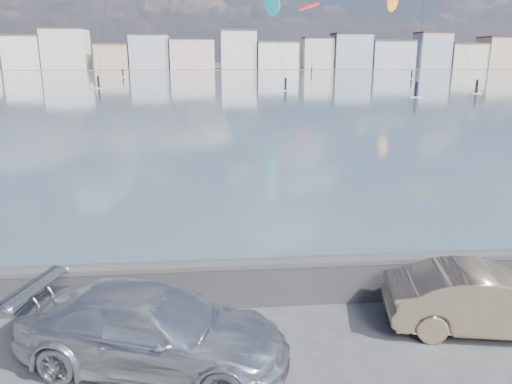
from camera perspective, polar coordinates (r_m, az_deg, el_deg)
ground at (r=8.94m, az=-4.34°, el=-21.01°), size 700.00×700.00×0.00m
bay_water at (r=98.84m, az=-5.32°, el=12.31°), size 500.00×177.00×0.00m
far_shore_strip at (r=207.26m, az=-5.37°, el=13.92°), size 500.00×60.00×0.00m
seawall at (r=10.97m, az=-4.66°, el=-10.13°), size 400.00×0.36×1.08m
far_buildings at (r=193.20m, az=-5.01°, el=15.61°), size 240.79×13.26×14.60m
car_silver at (r=9.16m, az=-11.70°, el=-15.14°), size 5.15×3.29×1.39m
car_champagne at (r=11.02m, az=24.99°, el=-11.15°), size 4.10×2.06×1.29m
kitesurfer_3 at (r=85.68m, az=1.86°, el=20.56°), size 5.16×14.12×15.40m
kitesurfer_7 at (r=158.10m, az=6.02°, el=20.19°), size 9.07×15.95×20.86m
kitesurfer_10 at (r=130.61m, az=15.35°, el=20.17°), size 6.44×16.91×20.88m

